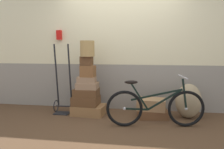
{
  "coord_description": "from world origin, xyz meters",
  "views": [
    {
      "loc": [
        0.47,
        -3.69,
        1.29
      ],
      "look_at": [
        -0.12,
        0.17,
        0.81
      ],
      "focal_mm": 34.29,
      "sensor_mm": 36.0,
      "label": 1
    }
  ],
  "objects_px": {
    "suitcase_5": "(88,71)",
    "burlap_sack": "(188,101)",
    "suitcase_6": "(87,61)",
    "suitcase_3": "(87,86)",
    "suitcase_1": "(86,101)",
    "suitcase_4": "(87,80)",
    "luggage_trolley": "(63,95)",
    "bicycle": "(155,107)",
    "suitcase_0": "(89,110)",
    "suitcase_2": "(86,92)",
    "suitcase_7": "(153,114)",
    "wicker_basket": "(87,49)",
    "suitcase_8": "(151,104)"
  },
  "relations": [
    {
      "from": "luggage_trolley",
      "to": "bicycle",
      "type": "relative_size",
      "value": 0.85
    },
    {
      "from": "suitcase_3",
      "to": "suitcase_8",
      "type": "height_order",
      "value": "suitcase_3"
    },
    {
      "from": "suitcase_1",
      "to": "suitcase_8",
      "type": "xyz_separation_m",
      "value": [
        1.26,
        -0.01,
        -0.02
      ]
    },
    {
      "from": "wicker_basket",
      "to": "bicycle",
      "type": "relative_size",
      "value": 0.18
    },
    {
      "from": "suitcase_6",
      "to": "suitcase_0",
      "type": "bearing_deg",
      "value": -21.07
    },
    {
      "from": "suitcase_5",
      "to": "bicycle",
      "type": "relative_size",
      "value": 0.16
    },
    {
      "from": "suitcase_3",
      "to": "wicker_basket",
      "type": "bearing_deg",
      "value": 38.1
    },
    {
      "from": "suitcase_1",
      "to": "suitcase_3",
      "type": "height_order",
      "value": "suitcase_3"
    },
    {
      "from": "suitcase_0",
      "to": "suitcase_6",
      "type": "bearing_deg",
      "value": 158.99
    },
    {
      "from": "suitcase_3",
      "to": "suitcase_5",
      "type": "height_order",
      "value": "suitcase_5"
    },
    {
      "from": "suitcase_6",
      "to": "wicker_basket",
      "type": "relative_size",
      "value": 0.76
    },
    {
      "from": "suitcase_3",
      "to": "suitcase_4",
      "type": "xyz_separation_m",
      "value": [
        -0.01,
        -0.0,
        0.12
      ]
    },
    {
      "from": "suitcase_6",
      "to": "suitcase_3",
      "type": "bearing_deg",
      "value": -49.56
    },
    {
      "from": "wicker_basket",
      "to": "suitcase_7",
      "type": "bearing_deg",
      "value": -0.47
    },
    {
      "from": "suitcase_1",
      "to": "suitcase_5",
      "type": "xyz_separation_m",
      "value": [
        0.05,
        -0.02,
        0.58
      ]
    },
    {
      "from": "suitcase_2",
      "to": "suitcase_5",
      "type": "relative_size",
      "value": 1.76
    },
    {
      "from": "burlap_sack",
      "to": "suitcase_5",
      "type": "bearing_deg",
      "value": -176.72
    },
    {
      "from": "suitcase_7",
      "to": "suitcase_8",
      "type": "relative_size",
      "value": 1.07
    },
    {
      "from": "suitcase_2",
      "to": "bicycle",
      "type": "relative_size",
      "value": 0.29
    },
    {
      "from": "suitcase_0",
      "to": "suitcase_7",
      "type": "relative_size",
      "value": 1.12
    },
    {
      "from": "suitcase_2",
      "to": "suitcase_6",
      "type": "bearing_deg",
      "value": 68.07
    },
    {
      "from": "luggage_trolley",
      "to": "bicycle",
      "type": "height_order",
      "value": "luggage_trolley"
    },
    {
      "from": "suitcase_1",
      "to": "suitcase_4",
      "type": "height_order",
      "value": "suitcase_4"
    },
    {
      "from": "suitcase_4",
      "to": "suitcase_5",
      "type": "xyz_separation_m",
      "value": [
        0.03,
        -0.02,
        0.16
      ]
    },
    {
      "from": "suitcase_7",
      "to": "burlap_sack",
      "type": "xyz_separation_m",
      "value": [
        0.65,
        0.09,
        0.24
      ]
    },
    {
      "from": "suitcase_1",
      "to": "suitcase_4",
      "type": "bearing_deg",
      "value": -11.3
    },
    {
      "from": "suitcase_1",
      "to": "suitcase_3",
      "type": "xyz_separation_m",
      "value": [
        0.03,
        -0.0,
        0.3
      ]
    },
    {
      "from": "suitcase_1",
      "to": "bicycle",
      "type": "height_order",
      "value": "bicycle"
    },
    {
      "from": "suitcase_3",
      "to": "suitcase_7",
      "type": "bearing_deg",
      "value": -1.82
    },
    {
      "from": "suitcase_5",
      "to": "burlap_sack",
      "type": "relative_size",
      "value": 0.41
    },
    {
      "from": "suitcase_5",
      "to": "wicker_basket",
      "type": "relative_size",
      "value": 0.87
    },
    {
      "from": "burlap_sack",
      "to": "bicycle",
      "type": "xyz_separation_m",
      "value": [
        -0.64,
        -0.55,
        0.01
      ]
    },
    {
      "from": "luggage_trolley",
      "to": "burlap_sack",
      "type": "distance_m",
      "value": 2.42
    },
    {
      "from": "suitcase_2",
      "to": "burlap_sack",
      "type": "distance_m",
      "value": 1.93
    },
    {
      "from": "suitcase_7",
      "to": "luggage_trolley",
      "type": "distance_m",
      "value": 1.8
    },
    {
      "from": "suitcase_6",
      "to": "bicycle",
      "type": "bearing_deg",
      "value": -15.83
    },
    {
      "from": "suitcase_7",
      "to": "suitcase_8",
      "type": "height_order",
      "value": "suitcase_8"
    },
    {
      "from": "luggage_trolley",
      "to": "suitcase_6",
      "type": "bearing_deg",
      "value": -4.95
    },
    {
      "from": "suitcase_2",
      "to": "suitcase_8",
      "type": "bearing_deg",
      "value": 0.12
    },
    {
      "from": "suitcase_1",
      "to": "burlap_sack",
      "type": "bearing_deg",
      "value": 5.85
    },
    {
      "from": "suitcase_2",
      "to": "suitcase_7",
      "type": "height_order",
      "value": "suitcase_2"
    },
    {
      "from": "suitcase_2",
      "to": "wicker_basket",
      "type": "distance_m",
      "value": 0.85
    },
    {
      "from": "suitcase_0",
      "to": "suitcase_6",
      "type": "xyz_separation_m",
      "value": [
        -0.04,
        0.02,
        0.96
      ]
    },
    {
      "from": "suitcase_1",
      "to": "suitcase_7",
      "type": "height_order",
      "value": "suitcase_1"
    },
    {
      "from": "suitcase_0",
      "to": "bicycle",
      "type": "bearing_deg",
      "value": -15.61
    },
    {
      "from": "suitcase_5",
      "to": "burlap_sack",
      "type": "distance_m",
      "value": 1.96
    },
    {
      "from": "suitcase_4",
      "to": "wicker_basket",
      "type": "xyz_separation_m",
      "value": [
        0.02,
        0.01,
        0.59
      ]
    },
    {
      "from": "suitcase_3",
      "to": "luggage_trolley",
      "type": "xyz_separation_m",
      "value": [
        -0.52,
        0.07,
        -0.21
      ]
    },
    {
      "from": "suitcase_1",
      "to": "suitcase_2",
      "type": "distance_m",
      "value": 0.16
    },
    {
      "from": "suitcase_3",
      "to": "suitcase_6",
      "type": "relative_size",
      "value": 1.8
    }
  ]
}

